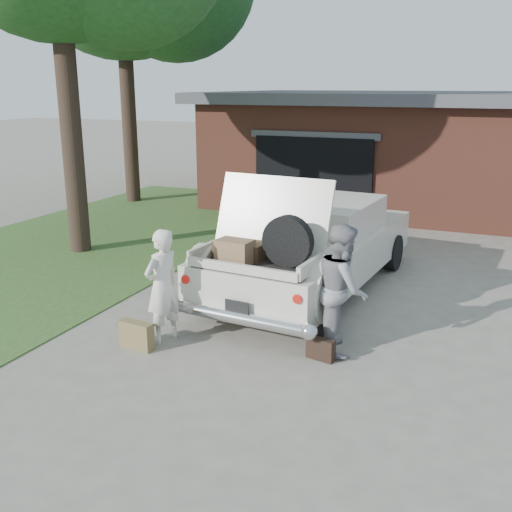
% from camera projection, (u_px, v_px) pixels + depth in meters
% --- Properties ---
extents(ground, '(90.00, 90.00, 0.00)m').
position_uv_depth(ground, '(240.00, 341.00, 8.55)').
color(ground, gray).
rests_on(ground, ground).
extents(grass_strip, '(6.00, 16.00, 0.02)m').
position_uv_depth(grass_strip, '(70.00, 249.00, 13.27)').
color(grass_strip, '#2D4C1E').
rests_on(grass_strip, ground).
extents(house, '(12.80, 7.80, 3.30)m').
position_uv_depth(house, '(428.00, 149.00, 17.86)').
color(house, brown).
rests_on(house, ground).
extents(sedan, '(2.54, 5.64, 2.22)m').
position_uv_depth(sedan, '(312.00, 246.00, 10.44)').
color(sedan, beige).
rests_on(sedan, ground).
extents(woman_left, '(0.53, 0.68, 1.64)m').
position_uv_depth(woman_left, '(162.00, 286.00, 8.33)').
color(woman_left, silver).
rests_on(woman_left, ground).
extents(woman_right, '(0.93, 1.04, 1.77)m').
position_uv_depth(woman_right, '(342.00, 288.00, 8.04)').
color(woman_right, gray).
rests_on(woman_right, ground).
extents(suitcase_left, '(0.52, 0.22, 0.39)m').
position_uv_depth(suitcase_left, '(137.00, 335.00, 8.25)').
color(suitcase_left, olive).
rests_on(suitcase_left, ground).
extents(suitcase_right, '(0.41, 0.21, 0.30)m').
position_uv_depth(suitcase_right, '(321.00, 349.00, 7.93)').
color(suitcase_right, black).
rests_on(suitcase_right, ground).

